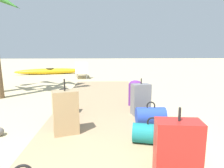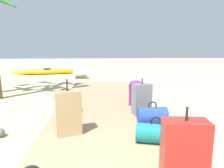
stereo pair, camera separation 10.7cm
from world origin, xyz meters
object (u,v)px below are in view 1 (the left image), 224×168
suitcase_red (177,156)px  duffel_bag_blue (151,115)px  backpack_black (65,100)px  lounge_chair (82,71)px  backpack_yellow (180,141)px  backpack_purple (135,92)px  suitcase_tan (66,112)px  kayak (50,71)px  duffel_bag_teal (152,134)px  suitcase_grey (141,99)px

suitcase_red → duffel_bag_blue: bearing=84.2°
backpack_black → lounge_chair: size_ratio=0.35×
backpack_yellow → backpack_purple: 2.50m
suitcase_tan → kayak: (-2.56, 8.75, -0.26)m
suitcase_tan → duffel_bag_teal: 1.38m
suitcase_red → backpack_purple: bearing=88.2°
suitcase_grey → backpack_purple: size_ratio=1.24×
backpack_purple → suitcase_red: bearing=-91.8°
suitcase_tan → duffel_bag_blue: bearing=14.3°
suitcase_tan → backpack_yellow: suitcase_tan is taller
duffel_bag_teal → lounge_chair: (-1.82, 7.51, 0.10)m
suitcase_tan → backpack_yellow: 1.76m
suitcase_tan → backpack_purple: (1.38, 1.61, -0.03)m
suitcase_red → backpack_purple: suitcase_red is taller
suitcase_grey → backpack_black: 1.59m
suitcase_red → backpack_purple: 2.98m
duffel_bag_blue → lounge_chair: lounge_chair is taller
suitcase_grey → suitcase_tan: bearing=-146.9°
backpack_black → backpack_yellow: backpack_black is taller
lounge_chair → kayak: lounge_chair is taller
suitcase_tan → duffel_bag_teal: suitcase_tan is taller
suitcase_grey → lounge_chair: (-1.89, 6.22, -0.08)m
duffel_bag_teal → suitcase_tan: bearing=163.2°
suitcase_tan → kayak: bearing=106.3°
duffel_bag_blue → duffel_bag_teal: 0.79m
duffel_bag_teal → duffel_bag_blue: bearing=78.1°
duffel_bag_blue → backpack_purple: backpack_purple is taller
suitcase_red → backpack_yellow: bearing=65.1°
duffel_bag_blue → backpack_black: size_ratio=0.97×
duffel_bag_blue → kayak: duffel_bag_blue is taller
duffel_bag_blue → lounge_chair: (-1.98, 6.75, 0.09)m
suitcase_grey → suitcase_tan: size_ratio=0.85×
suitcase_red → suitcase_grey: (0.09, 2.27, -0.03)m
suitcase_red → duffel_bag_teal: size_ratio=1.35×
suitcase_tan → backpack_purple: 2.13m
duffel_bag_teal → lounge_chair: bearing=103.6°
duffel_bag_teal → backpack_purple: bearing=87.7°
backpack_yellow → duffel_bag_blue: bearing=92.2°
backpack_yellow → backpack_purple: size_ratio=0.81×
lounge_chair → backpack_black: bearing=-87.1°
suitcase_grey → duffel_bag_teal: size_ratio=1.25×
suitcase_grey → suitcase_red: bearing=-92.3°
suitcase_red → duffel_bag_blue: suitcase_red is taller
duffel_bag_blue → kayak: bearing=115.7°
suitcase_tan → backpack_purple: suitcase_tan is taller
suitcase_red → backpack_yellow: 0.54m
lounge_chair → kayak: 2.62m
suitcase_red → backpack_yellow: (0.22, 0.48, -0.09)m
kayak → backpack_purple: bearing=-61.1°
kayak → duffel_bag_teal: bearing=-67.1°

